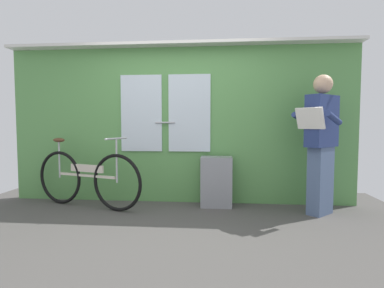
# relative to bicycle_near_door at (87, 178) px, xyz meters

# --- Properties ---
(ground_plane) EXTENTS (5.98, 4.38, 0.04)m
(ground_plane) POSITION_rel_bicycle_near_door_xyz_m (1.23, -0.97, -0.42)
(ground_plane) COLOR #474442
(train_door_wall) EXTENTS (4.98, 0.28, 2.27)m
(train_door_wall) POSITION_rel_bicycle_near_door_xyz_m (1.22, 0.42, 0.79)
(train_door_wall) COLOR #56934C
(train_door_wall) RESTS_ON ground_plane
(bicycle_near_door) EXTENTS (1.68, 0.66, 0.96)m
(bicycle_near_door) POSITION_rel_bicycle_near_door_xyz_m (0.00, 0.00, 0.00)
(bicycle_near_door) COLOR black
(bicycle_near_door) RESTS_ON ground_plane
(passenger_reading_newspaper) EXTENTS (0.63, 0.62, 1.75)m
(passenger_reading_newspaper) POSITION_rel_bicycle_near_door_xyz_m (3.07, -0.06, 0.53)
(passenger_reading_newspaper) COLOR slate
(passenger_reading_newspaper) RESTS_ON ground_plane
(trash_bin_by_wall) EXTENTS (0.43, 0.28, 0.69)m
(trash_bin_by_wall) POSITION_rel_bicycle_near_door_xyz_m (1.77, 0.20, -0.05)
(trash_bin_by_wall) COLOR gray
(trash_bin_by_wall) RESTS_ON ground_plane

